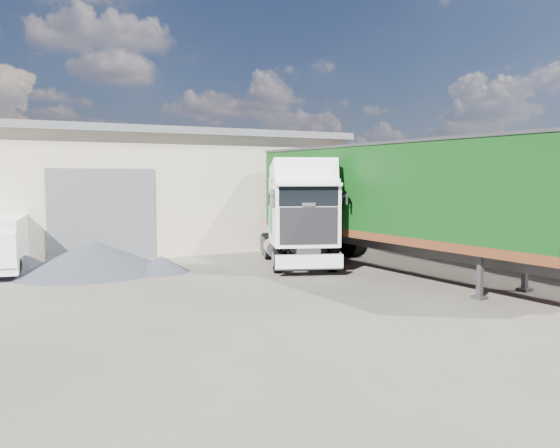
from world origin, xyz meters
name	(u,v)px	position (x,y,z in m)	size (l,w,h in m)	color
ground	(255,314)	(0.00, 0.00, 0.00)	(120.00, 120.00, 0.00)	#2A2722
brick_boundary_wall	(444,224)	(11.50, 6.00, 1.25)	(0.35, 26.00, 2.50)	maroon
tractor_unit	(300,222)	(4.22, 5.52, 1.65)	(4.01, 6.14, 3.93)	black
box_trailer	(396,195)	(6.65, 3.16, 2.67)	(4.02, 13.40, 4.39)	#2D2D30
gravel_heap	(91,258)	(-2.76, 7.66, 0.51)	(6.63, 5.88, 1.11)	#1F2229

